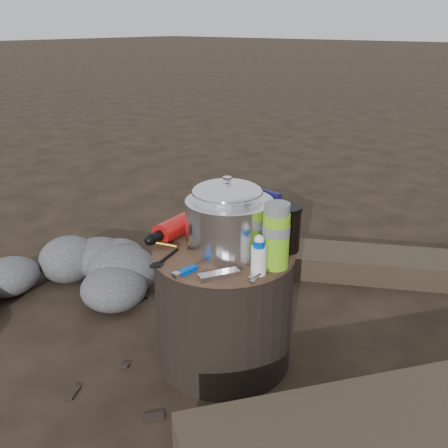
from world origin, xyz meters
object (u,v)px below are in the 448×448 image
Objects in this scene: fuel_bottle at (181,225)px; thermos at (276,236)px; travel_mug at (285,228)px; stump at (224,306)px; camping_pot at (227,214)px.

thermos is (0.37, -0.00, 0.06)m from fuel_bottle.
travel_mug reaches higher than fuel_bottle.
fuel_bottle reaches higher than stump.
camping_pot is at bearing 111.80° from stump.
camping_pot is at bearing 172.51° from thermos.
camping_pot is 0.19m from fuel_bottle.
camping_pot reaches higher than thermos.
fuel_bottle is at bearing 178.56° from stump.
thermos is 0.12m from travel_mug.
fuel_bottle is at bearing -160.81° from travel_mug.
thermos is at bearing 1.06° from stump.
travel_mug is at bearing 110.44° from thermos.
travel_mug reaches higher than stump.
stump is at bearing -68.20° from camping_pot.
fuel_bottle is 0.37m from thermos.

